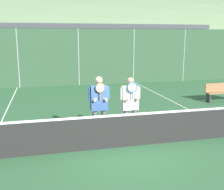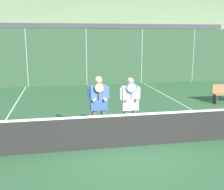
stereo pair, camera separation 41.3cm
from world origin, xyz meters
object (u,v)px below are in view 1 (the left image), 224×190
object	(u,v)px
player_leftmost	(99,103)
bench_courtside	(223,91)
player_center_left	(130,103)
car_left_of_center	(50,66)
car_center	(119,65)

from	to	relation	value
player_leftmost	bench_courtside	bearing A→B (deg)	28.22
player_center_left	car_left_of_center	world-z (taller)	car_left_of_center
player_leftmost	car_center	world-z (taller)	player_leftmost
bench_courtside	player_center_left	bearing A→B (deg)	-147.58
bench_courtside	player_leftmost	bearing A→B (deg)	-151.78
player_center_left	bench_courtside	size ratio (longest dim) A/B	1.05
player_center_left	car_center	distance (m)	12.44
car_left_of_center	car_center	xyz separation A→B (m)	(4.94, -0.17, -0.08)
bench_courtside	car_center	bearing A→B (deg)	107.62
car_center	bench_courtside	bearing A→B (deg)	-72.38
car_left_of_center	bench_courtside	size ratio (longest dim) A/B	2.71
player_center_left	bench_courtside	bearing A→B (deg)	32.42
player_leftmost	car_left_of_center	xyz separation A→B (m)	(-1.05, 12.18, -0.16)
car_left_of_center	bench_courtside	xyz separation A→B (m)	(7.63, -8.64, -0.49)
player_leftmost	player_center_left	size ratio (longest dim) A/B	1.03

